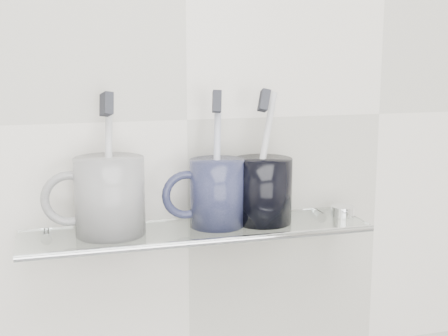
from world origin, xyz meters
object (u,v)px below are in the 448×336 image
object	(u,v)px
mug_center	(217,193)
mug_right	(263,190)
mug_left	(110,196)
shelf_glass	(198,231)

from	to	relation	value
mug_center	mug_right	size ratio (longest dim) A/B	1.02
mug_left	mug_center	distance (m)	0.15
shelf_glass	mug_center	size ratio (longest dim) A/B	5.11
shelf_glass	mug_left	bearing A→B (deg)	177.67
mug_right	mug_center	bearing A→B (deg)	-155.73
mug_left	mug_right	world-z (taller)	mug_left
mug_left	mug_center	bearing A→B (deg)	9.03
shelf_glass	mug_center	bearing A→B (deg)	9.28
shelf_glass	mug_right	world-z (taller)	mug_right
shelf_glass	mug_center	distance (m)	0.06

